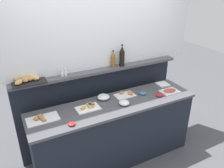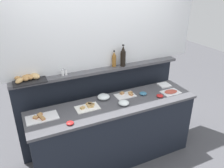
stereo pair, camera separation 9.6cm
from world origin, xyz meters
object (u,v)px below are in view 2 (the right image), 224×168
condiment_bowl_red (160,96)px  salt_shaker (63,73)px  sandwich_platter_rear (42,118)px  cold_cuts_platter (171,92)px  wine_bottle_dark (123,57)px  vinegar_bottle_amber (114,59)px  bread_basket (28,78)px  condiment_bowl_dark (143,93)px  napkin_stack (164,85)px  sandwich_platter_side (88,107)px  glass_bowl_medium (124,103)px  glass_bowl_large (104,97)px  condiment_bowl_teal (70,123)px  pepper_shaker (66,72)px  sandwich_platter_front (126,95)px

condiment_bowl_red → salt_shaker: salt_shaker is taller
sandwich_platter_rear → cold_cuts_platter: 1.81m
salt_shaker → wine_bottle_dark: bearing=-1.1°
vinegar_bottle_amber → cold_cuts_platter: bearing=-35.7°
sandwich_platter_rear → bread_basket: bearing=99.2°
condiment_bowl_red → vinegar_bottle_amber: vinegar_bottle_amber is taller
condiment_bowl_red → sandwich_platter_rear: bearing=174.2°
condiment_bowl_dark → napkin_stack: condiment_bowl_dark is taller
sandwich_platter_side → wine_bottle_dark: bearing=26.4°
cold_cuts_platter → salt_shaker: 1.56m
condiment_bowl_red → vinegar_bottle_amber: bearing=130.9°
glass_bowl_medium → bread_basket: size_ratio=0.35×
sandwich_platter_side → sandwich_platter_rear: 0.58m
glass_bowl_large → napkin_stack: size_ratio=1.00×
napkin_stack → glass_bowl_medium: bearing=-163.6°
condiment_bowl_dark → condiment_bowl_red: 0.24m
glass_bowl_medium → condiment_bowl_teal: size_ratio=1.64×
condiment_bowl_teal → napkin_stack: bearing=13.1°
glass_bowl_medium → condiment_bowl_red: (0.56, -0.02, -0.01)m
vinegar_bottle_amber → napkin_stack: bearing=-19.1°
glass_bowl_medium → condiment_bowl_red: glass_bowl_medium is taller
wine_bottle_dark → pepper_shaker: (-0.83, 0.02, -0.10)m
sandwich_platter_rear → condiment_bowl_red: size_ratio=3.89×
wine_bottle_dark → salt_shaker: size_ratio=3.63×
pepper_shaker → bread_basket: (-0.47, 0.02, -0.01)m
vinegar_bottle_amber → wine_bottle_dark: bearing=-19.0°
condiment_bowl_dark → vinegar_bottle_amber: bearing=127.1°
cold_cuts_platter → pepper_shaker: bearing=161.6°
sandwich_platter_front → wine_bottle_dark: wine_bottle_dark is taller
glass_bowl_large → glass_bowl_medium: glass_bowl_large is taller
glass_bowl_large → condiment_bowl_dark: size_ratio=1.63×
salt_shaker → sandwich_platter_side: bearing=-59.6°
sandwich_platter_side → sandwich_platter_rear: bearing=179.2°
sandwich_platter_rear → glass_bowl_large: (0.85, 0.12, 0.02)m
cold_cuts_platter → pepper_shaker: pepper_shaker is taller
condiment_bowl_dark → bread_basket: bread_basket is taller
glass_bowl_medium → salt_shaker: (-0.65, 0.48, 0.37)m
napkin_stack → condiment_bowl_dark: bearing=-166.0°
condiment_bowl_dark → salt_shaker: 1.16m
salt_shaker → condiment_bowl_dark: bearing=-18.5°
sandwich_platter_side → napkin_stack: bearing=5.2°
pepper_shaker → vinegar_bottle_amber: bearing=1.9°
glass_bowl_large → bread_basket: size_ratio=0.42×
sandwich_platter_side → sandwich_platter_front: (0.60, 0.08, -0.00)m
sandwich_platter_rear → sandwich_platter_front: bearing=3.7°
sandwich_platter_side → cold_cuts_platter: size_ratio=1.13×
cold_cuts_platter → glass_bowl_large: size_ratio=1.57×
condiment_bowl_teal → salt_shaker: salt_shaker is taller
condiment_bowl_dark → condiment_bowl_red: (0.18, -0.16, -0.00)m
wine_bottle_dark → pepper_shaker: wine_bottle_dark is taller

